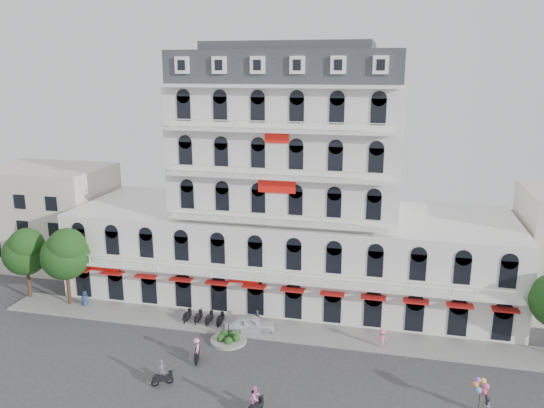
{
  "coord_description": "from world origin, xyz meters",
  "views": [
    {
      "loc": [
        10.32,
        -34.22,
        23.36
      ],
      "look_at": [
        -0.0,
        10.0,
        11.72
      ],
      "focal_mm": 35.0,
      "sensor_mm": 36.0,
      "label": 1
    }
  ],
  "objects": [
    {
      "name": "ground",
      "position": [
        0.0,
        0.0,
        0.0
      ],
      "size": [
        120.0,
        120.0,
        0.0
      ],
      "primitive_type": "plane",
      "color": "#38383A",
      "rests_on": "ground"
    },
    {
      "name": "sidewalk",
      "position": [
        0.0,
        9.0,
        0.08
      ],
      "size": [
        53.0,
        4.0,
        0.16
      ],
      "primitive_type": "cube",
      "color": "gray",
      "rests_on": "ground"
    },
    {
      "name": "main_building",
      "position": [
        0.0,
        18.0,
        9.96
      ],
      "size": [
        45.0,
        15.0,
        25.8
      ],
      "color": "silver",
      "rests_on": "ground"
    },
    {
      "name": "flank_building_west",
      "position": [
        -30.0,
        20.0,
        6.0
      ],
      "size": [
        14.0,
        10.0,
        12.0
      ],
      "primitive_type": "cube",
      "color": "beige",
      "rests_on": "ground"
    },
    {
      "name": "traffic_island",
      "position": [
        -3.0,
        6.0,
        0.26
      ],
      "size": [
        3.2,
        3.2,
        1.6
      ],
      "color": "gray",
      "rests_on": "ground"
    },
    {
      "name": "parked_scooter_row",
      "position": [
        -6.35,
        8.8,
        0.0
      ],
      "size": [
        4.4,
        1.8,
        1.1
      ],
      "primitive_type": null,
      "color": "black",
      "rests_on": "ground"
    },
    {
      "name": "tree_west_outer",
      "position": [
        -25.95,
        9.98,
        5.35
      ],
      "size": [
        4.5,
        4.48,
        7.76
      ],
      "color": "#382314",
      "rests_on": "ground"
    },
    {
      "name": "tree_west_inner",
      "position": [
        -20.95,
        9.48,
        5.68
      ],
      "size": [
        4.76,
        4.76,
        8.25
      ],
      "color": "#382314",
      "rests_on": "ground"
    },
    {
      "name": "parked_car",
      "position": [
        -1.68,
        8.27,
        0.8
      ],
      "size": [
        5.05,
        3.04,
        1.61
      ],
      "primitive_type": "imported",
      "rotation": [
        0.0,
        0.0,
        1.83
      ],
      "color": "silver",
      "rests_on": "ground"
    },
    {
      "name": "rider_west",
      "position": [
        -5.9,
        -1.42,
        0.92
      ],
      "size": [
        1.48,
        1.13,
        2.08
      ],
      "rotation": [
        0.0,
        0.0,
        0.59
      ],
      "color": "black",
      "rests_on": "ground"
    },
    {
      "name": "rider_southwest",
      "position": [
        1.91,
        -3.25,
        1.16
      ],
      "size": [
        0.95,
        1.62,
        2.25
      ],
      "rotation": [
        0.0,
        0.0,
        1.18
      ],
      "color": "black",
      "rests_on": "ground"
    },
    {
      "name": "rider_center",
      "position": [
        -4.54,
        2.34,
        1.09
      ],
      "size": [
        0.86,
        1.67,
        2.08
      ],
      "rotation": [
        0.0,
        0.0,
        4.98
      ],
      "color": "black",
      "rests_on": "ground"
    },
    {
      "name": "pedestrian_left",
      "position": [
        -19.25,
        9.5,
        0.84
      ],
      "size": [
        0.97,
        0.87,
        1.67
      ],
      "primitive_type": "imported",
      "rotation": [
        0.0,
        0.0,
        0.53
      ],
      "color": "navy",
      "rests_on": "ground"
    },
    {
      "name": "pedestrian_mid",
      "position": [
        -1.29,
        9.5,
        0.78
      ],
      "size": [
        0.97,
        0.83,
        1.56
      ],
      "primitive_type": "imported",
      "rotation": [
        0.0,
        0.0,
        2.55
      ],
      "color": "#56555C",
      "rests_on": "ground"
    },
    {
      "name": "pedestrian_right",
      "position": [
        10.16,
        7.95,
        0.88
      ],
      "size": [
        1.19,
        0.76,
        1.76
      ],
      "primitive_type": "imported",
      "rotation": [
        0.0,
        0.0,
        3.24
      ],
      "color": "pink",
      "rests_on": "ground"
    },
    {
      "name": "pedestrian_far",
      "position": [
        -19.34,
        9.5,
        0.78
      ],
      "size": [
        0.63,
        0.68,
        1.56
      ],
      "primitive_type": "imported",
      "rotation": [
        0.0,
        0.0,
        0.98
      ],
      "color": "navy",
      "rests_on": "ground"
    },
    {
      "name": "balloon_vendor",
      "position": [
        17.3,
        0.53,
        1.31
      ],
      "size": [
        1.38,
        1.28,
        2.45
      ],
      "color": "slate",
      "rests_on": "ground"
    }
  ]
}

